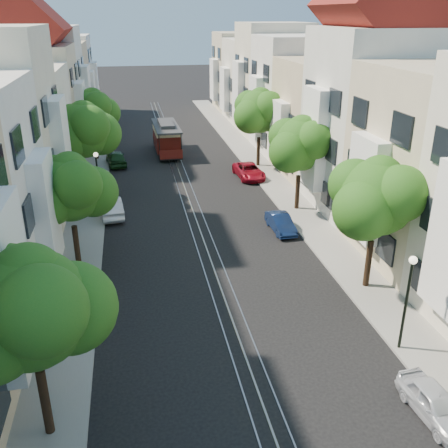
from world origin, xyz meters
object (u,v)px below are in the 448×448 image
tree_e_d (260,112)px  lamp_west (98,173)px  tree_w_a (31,311)px  tree_w_b (71,190)px  cable_car (166,136)px  lamp_east (408,289)px  tree_e_c (301,146)px  tree_w_d (93,111)px  parked_car_w_mid (111,207)px  tree_w_c (84,131)px  parked_car_e_mid (281,223)px  tree_e_b (378,199)px  parked_car_w_far (116,158)px  parked_car_e_far (249,171)px  parked_car_e_near (435,403)px

tree_e_d → lamp_west: (-13.56, -8.98, -2.02)m
tree_w_a → tree_w_b: size_ratio=1.07×
lamp_west → cable_car: lamp_west is taller
lamp_east → tree_e_c: bearing=86.6°
lamp_west → tree_e_d: bearing=33.5°
tree_e_d → tree_w_d: 15.25m
parked_car_w_mid → tree_e_c: bearing=167.5°
tree_e_c → lamp_west: 13.82m
tree_e_c → tree_w_c: tree_w_c is taller
tree_e_c → parked_car_e_mid: tree_e_c is taller
tree_w_a → tree_w_b: 12.00m
tree_e_b → lamp_west: 18.90m
tree_e_c → tree_e_d: (0.00, 11.00, 0.27)m
tree_w_d → lamp_west: tree_w_d is taller
tree_e_b → tree_w_b: size_ratio=1.07×
tree_e_c → parked_car_w_far: size_ratio=1.64×
parked_car_w_far → tree_w_d: bearing=-60.0°
tree_w_d → parked_car_e_far: tree_w_d is taller
tree_e_c → cable_car: tree_e_c is taller
tree_e_c → tree_e_d: bearing=90.0°
tree_e_c → tree_w_a: tree_w_a is taller
tree_e_d → parked_car_e_near: tree_e_d is taller
tree_w_c → tree_e_c: bearing=-19.1°
tree_e_c → parked_car_e_far: size_ratio=1.53×
tree_e_c → parked_car_e_mid: size_ratio=1.98×
parked_car_e_near → parked_car_e_mid: parked_car_e_mid is taller
tree_w_b → parked_car_e_far: tree_w_b is taller
parked_car_e_mid → parked_car_w_mid: (-10.61, 4.61, 0.12)m
tree_e_d → cable_car: tree_e_d is taller
lamp_west → parked_car_e_mid: lamp_west is taller
tree_e_d → lamp_east: size_ratio=1.65×
tree_e_c → parked_car_e_near: 20.07m
tree_e_c → lamp_west: (-13.56, 2.02, -1.75)m
tree_w_c → parked_car_e_mid: bearing=-34.6°
tree_w_a → tree_e_b: bearing=25.9°
tree_w_c → parked_car_e_near: size_ratio=2.23×
tree_w_d → lamp_west: 14.11m
lamp_east → parked_car_e_near: bearing=-101.0°
parked_car_e_mid → tree_e_b: bearing=-76.1°
parked_car_w_mid → parked_car_e_near: bearing=111.3°
tree_e_c → tree_w_b: 15.60m
tree_e_d → tree_w_c: (-14.40, -6.00, 0.20)m
tree_e_b → parked_car_w_far: 28.01m
tree_w_a → tree_w_c: tree_w_c is taller
tree_w_b → parked_car_e_near: (12.74, -13.58, -3.86)m
tree_w_c → tree_w_d: bearing=90.0°
tree_e_c → tree_w_a: bearing=-128.7°
tree_w_c → tree_e_b: bearing=-48.0°
lamp_west → parked_car_w_far: (0.93, 11.65, -2.17)m
parked_car_w_mid → lamp_west: bearing=-55.5°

